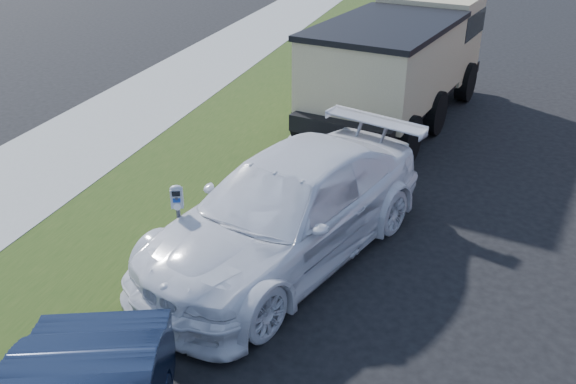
% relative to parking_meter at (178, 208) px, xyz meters
% --- Properties ---
extents(ground, '(120.00, 120.00, 0.00)m').
position_rel_parking_meter_xyz_m(ground, '(2.71, 0.16, -1.10)').
color(ground, black).
rests_on(ground, ground).
extents(streetside, '(6.12, 50.00, 0.15)m').
position_rel_parking_meter_xyz_m(streetside, '(-2.86, 2.16, -1.03)').
color(streetside, gray).
rests_on(streetside, ground).
extents(parking_meter, '(0.22, 0.18, 1.34)m').
position_rel_parking_meter_xyz_m(parking_meter, '(0.00, 0.00, 0.00)').
color(parking_meter, '#3F4247').
rests_on(parking_meter, ground).
extents(white_wagon, '(4.02, 6.03, 1.62)m').
position_rel_parking_meter_xyz_m(white_wagon, '(1.39, 1.01, -0.28)').
color(white_wagon, white).
rests_on(white_wagon, ground).
extents(dump_truck, '(3.81, 7.07, 2.63)m').
position_rel_parking_meter_xyz_m(dump_truck, '(2.04, 8.02, 0.39)').
color(dump_truck, black).
rests_on(dump_truck, ground).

